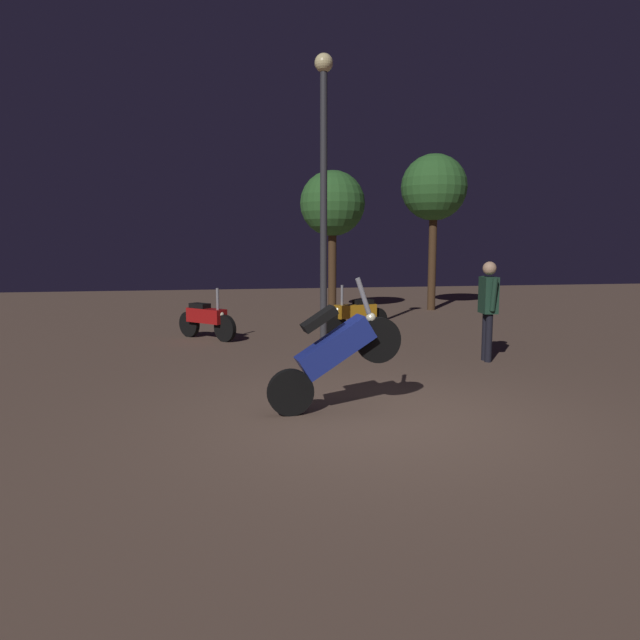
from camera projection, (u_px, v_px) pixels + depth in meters
ground_plane at (381, 419)px, 6.84m from camera, size 40.00×40.00×0.00m
motorcycle_blue_foreground at (335, 352)px, 7.05m from camera, size 1.66×0.37×1.63m
motorcycle_red_parked_left at (206, 319)px, 12.51m from camera, size 1.21×1.28×1.11m
motorcycle_orange_parked_right at (356, 314)px, 13.35m from camera, size 1.63×0.54×1.11m
person_rider_beside at (488, 302)px, 10.10m from camera, size 0.27×0.67×1.73m
streetlamp_near at (324, 166)px, 11.53m from camera, size 0.36×0.36×5.66m
tree_left_bg at (332, 205)px, 16.87m from camera, size 1.87×1.87×4.11m
tree_center_bg at (434, 189)px, 17.64m from camera, size 1.98×1.98×4.69m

